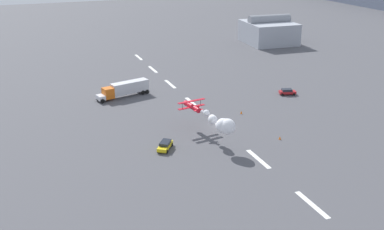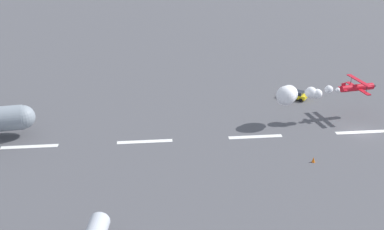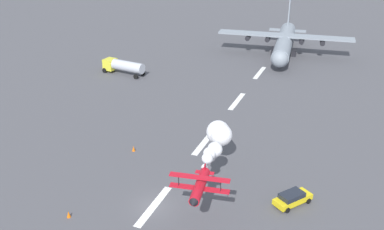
% 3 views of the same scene
% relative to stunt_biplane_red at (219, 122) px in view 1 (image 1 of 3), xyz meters
% --- Properties ---
extents(ground_plane, '(440.00, 440.00, 0.00)m').
position_rel_stunt_biplane_red_xyz_m(ground_plane, '(-8.45, 4.41, -4.87)').
color(ground_plane, '#4C4C51').
rests_on(ground_plane, ground).
extents(runway_stripe_0, '(8.00, 0.90, 0.01)m').
position_rel_stunt_biplane_red_xyz_m(runway_stripe_0, '(-73.75, 4.41, -4.87)').
color(runway_stripe_0, white).
rests_on(runway_stripe_0, ground).
extents(runway_stripe_1, '(8.00, 0.90, 0.01)m').
position_rel_stunt_biplane_red_xyz_m(runway_stripe_1, '(-57.43, 4.41, -4.87)').
color(runway_stripe_1, white).
rests_on(runway_stripe_1, ground).
extents(runway_stripe_2, '(8.00, 0.90, 0.01)m').
position_rel_stunt_biplane_red_xyz_m(runway_stripe_2, '(-41.10, 4.41, -4.87)').
color(runway_stripe_2, white).
rests_on(runway_stripe_2, ground).
extents(runway_stripe_3, '(8.00, 0.90, 0.01)m').
position_rel_stunt_biplane_red_xyz_m(runway_stripe_3, '(-24.78, 4.41, -4.87)').
color(runway_stripe_3, white).
rests_on(runway_stripe_3, ground).
extents(runway_stripe_4, '(8.00, 0.90, 0.01)m').
position_rel_stunt_biplane_red_xyz_m(runway_stripe_4, '(-8.45, 4.41, -4.87)').
color(runway_stripe_4, white).
rests_on(runway_stripe_4, ground).
extents(runway_stripe_5, '(8.00, 0.90, 0.01)m').
position_rel_stunt_biplane_red_xyz_m(runway_stripe_5, '(7.87, 4.41, -4.87)').
color(runway_stripe_5, white).
rests_on(runway_stripe_5, ground).
extents(runway_stripe_6, '(8.00, 0.90, 0.01)m').
position_rel_stunt_biplane_red_xyz_m(runway_stripe_6, '(24.20, 4.41, -4.87)').
color(runway_stripe_6, white).
rests_on(runway_stripe_6, ground).
extents(stunt_biplane_red, '(17.21, 6.84, 3.01)m').
position_rel_stunt_biplane_red_xyz_m(stunt_biplane_red, '(0.00, 0.00, 0.00)').
color(stunt_biplane_red, red).
extents(semi_truck_orange, '(6.12, 13.88, 3.70)m').
position_rel_stunt_biplane_red_xyz_m(semi_truck_orange, '(-35.16, -9.63, -2.76)').
color(semi_truck_orange, silver).
rests_on(semi_truck_orange, ground).
extents(followme_car_yellow, '(4.77, 4.14, 1.52)m').
position_rel_stunt_biplane_red_xyz_m(followme_car_yellow, '(-2.27, -9.94, -4.06)').
color(followme_car_yellow, yellow).
rests_on(followme_car_yellow, ground).
extents(airport_staff_sedan, '(2.98, 4.50, 1.52)m').
position_rel_stunt_biplane_red_xyz_m(airport_staff_sedan, '(-21.61, 29.23, -4.06)').
color(airport_staff_sedan, '#B21E23').
rests_on(airport_staff_sedan, ground).
extents(hangar_building, '(19.48, 18.28, 10.66)m').
position_rel_stunt_biplane_red_xyz_m(hangar_building, '(-77.51, 56.34, -0.52)').
color(hangar_building, '#9EA3AD').
rests_on(hangar_building, ground).
extents(traffic_cone_near, '(0.44, 0.44, 0.75)m').
position_rel_stunt_biplane_red_xyz_m(traffic_cone_near, '(-13.66, 12.04, -4.50)').
color(traffic_cone_near, orange).
rests_on(traffic_cone_near, ground).
extents(traffic_cone_far, '(0.44, 0.44, 0.75)m').
position_rel_stunt_biplane_red_xyz_m(traffic_cone_far, '(1.86, 12.60, -4.50)').
color(traffic_cone_far, orange).
rests_on(traffic_cone_far, ground).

